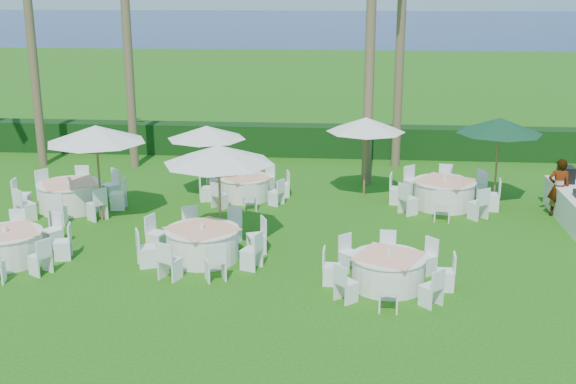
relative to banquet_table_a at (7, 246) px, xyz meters
name	(u,v)px	position (x,y,z in m)	size (l,w,h in m)	color
ground	(226,269)	(5.36, -0.03, -0.40)	(120.00, 120.00, 0.00)	#1F580F
hedge	(277,140)	(5.36, 11.97, 0.20)	(34.00, 1.00, 1.20)	black
ocean	(333,27)	(5.36, 101.97, -0.40)	(260.00, 260.00, 0.00)	#07114F
banquet_table_a	(7,246)	(0.00, 0.00, 0.00)	(3.04, 3.04, 0.93)	white
banquet_table_b	(203,243)	(4.69, 0.57, 0.02)	(3.09, 3.09, 0.96)	white
banquet_table_c	(388,270)	(9.13, -0.73, -0.02)	(2.91, 2.91, 0.89)	white
banquet_table_d	(70,195)	(-0.05, 4.25, 0.03)	(3.32, 3.32, 0.99)	white
banquet_table_e	(245,187)	(4.97, 5.84, -0.03)	(2.82, 2.82, 0.87)	white
banquet_table_f	(444,193)	(11.10, 5.49, 0.03)	(3.28, 3.28, 0.99)	white
umbrella_a	(96,134)	(1.21, 3.33, 2.11)	(2.78, 2.78, 2.75)	brown
umbrella_b	(219,154)	(4.97, 1.54, 2.02)	(2.81, 2.81, 2.65)	brown
umbrella_c	(206,132)	(3.82, 5.80, 1.70)	(2.45, 2.45, 2.31)	brown
umbrella_d	(366,125)	(8.71, 6.32, 1.93)	(2.45, 2.45, 2.56)	brown
umbrella_green	(500,126)	(12.64, 5.75, 2.07)	(2.54, 2.54, 2.71)	brown
buffet_table	(574,207)	(14.56, 4.24, 0.07)	(0.84, 3.84, 1.36)	white
staff_person	(559,187)	(14.27, 4.88, 0.45)	(0.62, 0.41, 1.70)	gray
palm_b	(127,41)	(0.32, 9.59, 4.19)	(4.38, 4.23, 8.28)	brown
palm_d	(401,38)	(9.94, 10.52, 4.28)	(4.18, 4.39, 8.47)	brown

